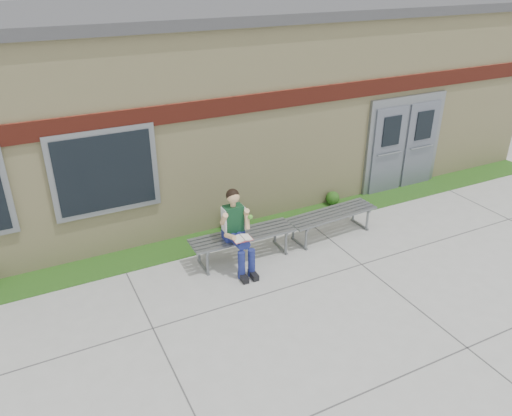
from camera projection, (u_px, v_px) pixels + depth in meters
ground at (333, 293)px, 8.51m from camera, size 80.00×80.00×0.00m
grass_strip at (262, 227)px, 10.58m from camera, size 16.00×0.80×0.02m
school_building at (200, 95)px, 12.35m from camera, size 16.20×6.22×4.20m
bench_left at (243, 240)px, 9.34m from camera, size 2.01×0.59×0.52m
bench_right at (331, 218)px, 10.15m from camera, size 1.99×0.66×0.51m
girl at (237, 229)px, 8.89m from camera, size 0.54×0.90×1.51m
shrub_mid at (234, 217)px, 10.45m from camera, size 0.48×0.48×0.48m
shrub_east at (333, 198)px, 11.49m from camera, size 0.31×0.31×0.31m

